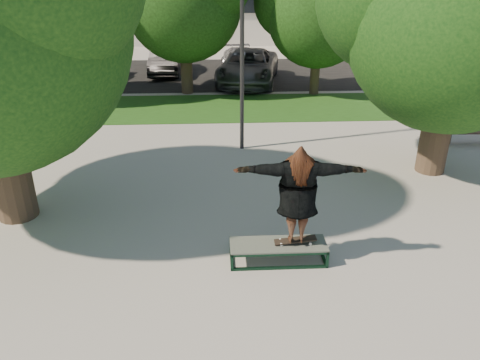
{
  "coord_description": "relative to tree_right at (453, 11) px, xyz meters",
  "views": [
    {
      "loc": [
        0.24,
        -8.4,
        5.07
      ],
      "look_at": [
        0.71,
        0.6,
        0.94
      ],
      "focal_mm": 35.0,
      "sensor_mm": 36.0,
      "label": 1
    }
  ],
  "objects": [
    {
      "name": "ground",
      "position": [
        -5.92,
        -3.08,
        -4.09
      ],
      "size": [
        120.0,
        120.0,
        0.0
      ],
      "primitive_type": "plane",
      "color": "gray",
      "rests_on": "ground"
    },
    {
      "name": "grass_strip",
      "position": [
        -4.92,
        6.42,
        -4.08
      ],
      "size": [
        30.0,
        4.0,
        0.02
      ],
      "primitive_type": "cube",
      "color": "#1E4914",
      "rests_on": "ground"
    },
    {
      "name": "asphalt_strip",
      "position": [
        -5.92,
        12.92,
        -4.09
      ],
      "size": [
        40.0,
        8.0,
        0.01
      ],
      "primitive_type": "cube",
      "color": "black",
      "rests_on": "ground"
    },
    {
      "name": "tree_right",
      "position": [
        0.0,
        0.0,
        0.0
      ],
      "size": [
        6.24,
        5.33,
        6.51
      ],
      "color": "#38281E",
      "rests_on": "ground"
    },
    {
      "name": "bg_tree_left",
      "position": [
        -12.49,
        7.99,
        -0.36
      ],
      "size": [
        5.28,
        4.51,
        5.77
      ],
      "color": "#38281E",
      "rests_on": "ground"
    },
    {
      "name": "bg_tree_right",
      "position": [
        -1.48,
        8.48,
        -0.6
      ],
      "size": [
        5.04,
        4.31,
        5.43
      ],
      "color": "#38281E",
      "rests_on": "ground"
    },
    {
      "name": "lamppost",
      "position": [
        -4.92,
        1.92,
        -0.94
      ],
      "size": [
        0.25,
        0.15,
        6.11
      ],
      "color": "#2D2D30",
      "rests_on": "ground"
    },
    {
      "name": "grind_box",
      "position": [
        -4.58,
        -4.13,
        -3.9
      ],
      "size": [
        1.8,
        0.6,
        0.38
      ],
      "color": "black",
      "rests_on": "ground"
    },
    {
      "name": "skater_rig",
      "position": [
        -4.26,
        -4.13,
        -2.71
      ],
      "size": [
        2.32,
        0.77,
        1.94
      ],
      "rotation": [
        0.0,
        0.0,
        3.08
      ],
      "color": "white",
      "rests_on": "grind_box"
    },
    {
      "name": "car_silver_a",
      "position": [
        -11.7,
        11.18,
        -3.37
      ],
      "size": [
        2.55,
        4.53,
        1.45
      ],
      "primitive_type": "imported",
      "rotation": [
        0.0,
        0.0,
        -0.21
      ],
      "color": "#A2A2A7",
      "rests_on": "asphalt_strip"
    },
    {
      "name": "car_dark",
      "position": [
        -8.22,
        13.14,
        -3.39
      ],
      "size": [
        1.54,
        4.29,
        1.41
      ],
      "primitive_type": "imported",
      "rotation": [
        0.0,
        0.0,
        0.01
      ],
      "color": "black",
      "rests_on": "asphalt_strip"
    },
    {
      "name": "car_grey",
      "position": [
        -4.12,
        10.67,
        -3.33
      ],
      "size": [
        3.5,
        5.89,
        1.53
      ],
      "primitive_type": "imported",
      "rotation": [
        0.0,
        0.0,
        -0.18
      ],
      "color": "#58595D",
      "rests_on": "asphalt_strip"
    },
    {
      "name": "car_silver_b",
      "position": [
        -4.3,
        12.56,
        -3.46
      ],
      "size": [
        2.29,
        4.56,
        1.27
      ],
      "primitive_type": "imported",
      "rotation": [
        0.0,
        0.0,
        0.12
      ],
      "color": "#A8A8AD",
      "rests_on": "asphalt_strip"
    }
  ]
}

